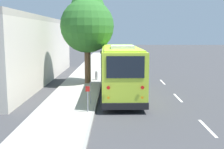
# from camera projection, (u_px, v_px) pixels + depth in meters

# --- Properties ---
(ground_plane) EXTENTS (160.00, 160.00, 0.00)m
(ground_plane) POSITION_uv_depth(u_px,v_px,m) (127.00, 97.00, 18.97)
(ground_plane) COLOR #3D3D3F
(sidewalk_slab) EXTENTS (80.00, 3.14, 0.15)m
(sidewalk_slab) POSITION_uv_depth(u_px,v_px,m) (74.00, 96.00, 18.98)
(sidewalk_slab) COLOR #A3A099
(sidewalk_slab) RESTS_ON ground
(curb_strip) EXTENTS (80.00, 0.14, 0.15)m
(curb_strip) POSITION_uv_depth(u_px,v_px,m) (98.00, 96.00, 18.97)
(curb_strip) COLOR gray
(curb_strip) RESTS_ON ground
(shuttle_bus) EXTENTS (8.97, 2.97, 3.53)m
(shuttle_bus) POSITION_uv_depth(u_px,v_px,m) (121.00, 69.00, 18.90)
(shuttle_bus) COLOR #BCDB38
(shuttle_bus) RESTS_ON ground
(parked_sedan_blue) EXTENTS (4.61, 1.81, 1.32)m
(parked_sedan_blue) POSITION_uv_depth(u_px,v_px,m) (113.00, 66.00, 30.92)
(parked_sedan_blue) COLOR navy
(parked_sedan_blue) RESTS_ON ground
(parked_sedan_silver) EXTENTS (4.46, 1.92, 1.30)m
(parked_sedan_silver) POSITION_uv_depth(u_px,v_px,m) (114.00, 60.00, 37.51)
(parked_sedan_silver) COLOR #A8AAAF
(parked_sedan_silver) RESTS_ON ground
(parked_sedan_navy) EXTENTS (4.68, 2.01, 1.28)m
(parked_sedan_navy) POSITION_uv_depth(u_px,v_px,m) (113.00, 56.00, 43.89)
(parked_sedan_navy) COLOR #19234C
(parked_sedan_navy) RESTS_ON ground
(street_tree) EXTENTS (4.35, 4.35, 7.52)m
(street_tree) POSITION_uv_depth(u_px,v_px,m) (87.00, 22.00, 22.78)
(street_tree) COLOR brown
(street_tree) RESTS_ON sidewalk_slab
(sign_post_near) EXTENTS (0.06, 0.22, 1.39)m
(sign_post_near) POSITION_uv_depth(u_px,v_px,m) (88.00, 99.00, 14.74)
(sign_post_near) COLOR gray
(sign_post_near) RESTS_ON sidewalk_slab
(sign_post_far) EXTENTS (0.06, 0.06, 1.31)m
(sign_post_far) POSITION_uv_depth(u_px,v_px,m) (91.00, 93.00, 16.49)
(sign_post_far) COLOR gray
(sign_post_far) RESTS_ON sidewalk_slab
(fire_hydrant) EXTENTS (0.22, 0.22, 0.81)m
(fire_hydrant) POSITION_uv_depth(u_px,v_px,m) (96.00, 75.00, 24.84)
(fire_hydrant) COLOR #99999E
(fire_hydrant) RESTS_ON sidewalk_slab
(building_backdrop) EXTENTS (20.82, 6.26, 5.62)m
(building_backdrop) POSITION_uv_depth(u_px,v_px,m) (15.00, 52.00, 24.80)
(building_backdrop) COLOR beige
(building_backdrop) RESTS_ON ground
(lane_stripe_behind) EXTENTS (2.40, 0.14, 0.01)m
(lane_stripe_behind) POSITION_uv_depth(u_px,v_px,m) (207.00, 128.00, 12.79)
(lane_stripe_behind) COLOR silver
(lane_stripe_behind) RESTS_ON ground
(lane_stripe_mid) EXTENTS (2.40, 0.14, 0.01)m
(lane_stripe_mid) POSITION_uv_depth(u_px,v_px,m) (178.00, 98.00, 18.72)
(lane_stripe_mid) COLOR silver
(lane_stripe_mid) RESTS_ON ground
(lane_stripe_ahead) EXTENTS (2.40, 0.14, 0.01)m
(lane_stripe_ahead) POSITION_uv_depth(u_px,v_px,m) (162.00, 82.00, 24.65)
(lane_stripe_ahead) COLOR silver
(lane_stripe_ahead) RESTS_ON ground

